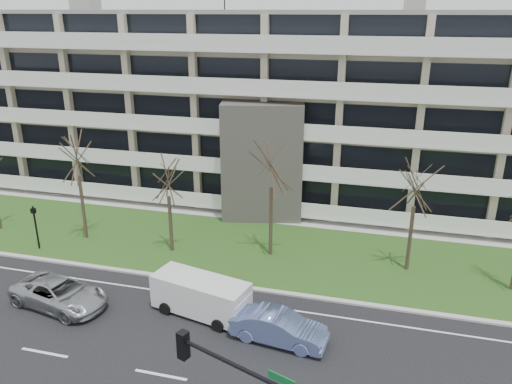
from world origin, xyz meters
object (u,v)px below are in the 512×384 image
(white_van, at_px, (202,293))
(pedestrian_signal, at_px, (35,222))
(blue_sedan, at_px, (279,327))
(silver_pickup, at_px, (59,293))

(white_van, relative_size, pedestrian_signal, 1.77)
(white_van, height_order, pedestrian_signal, pedestrian_signal)
(pedestrian_signal, bearing_deg, blue_sedan, -11.09)
(blue_sedan, height_order, white_van, white_van)
(silver_pickup, bearing_deg, blue_sedan, -78.83)
(silver_pickup, xyz_separation_m, white_van, (7.80, 1.30, 0.44))
(silver_pickup, bearing_deg, white_van, -69.45)
(silver_pickup, xyz_separation_m, pedestrian_signal, (-5.60, 5.62, 1.22))
(silver_pickup, distance_m, blue_sedan, 12.27)
(silver_pickup, bearing_deg, pedestrian_signal, 55.99)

